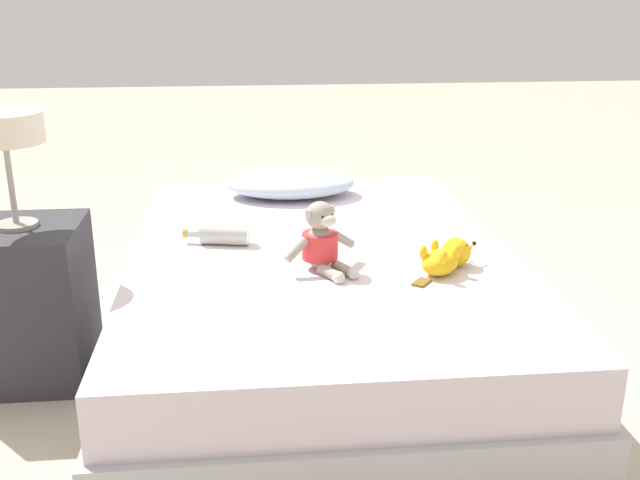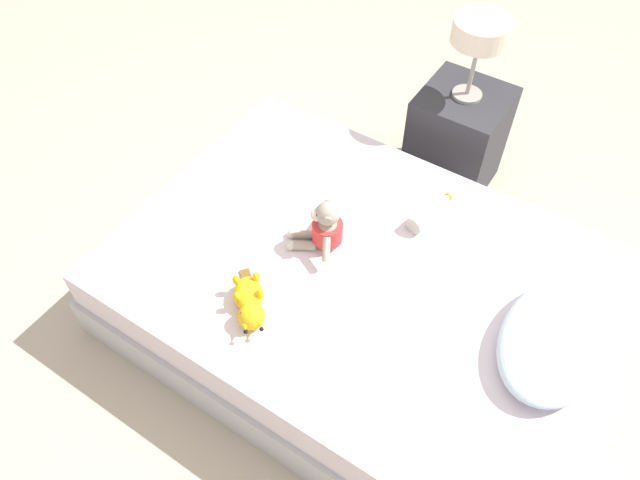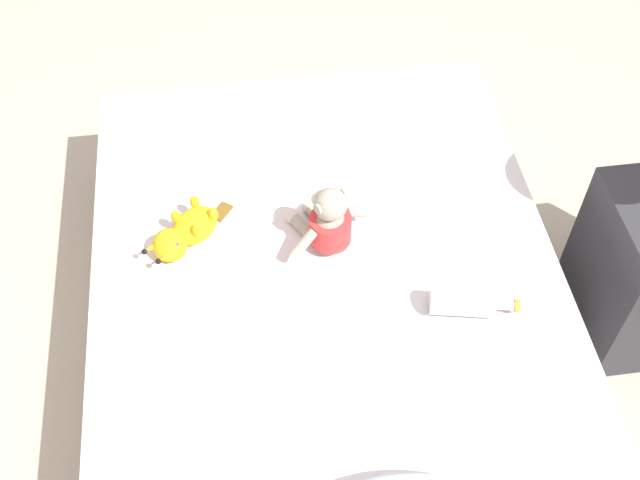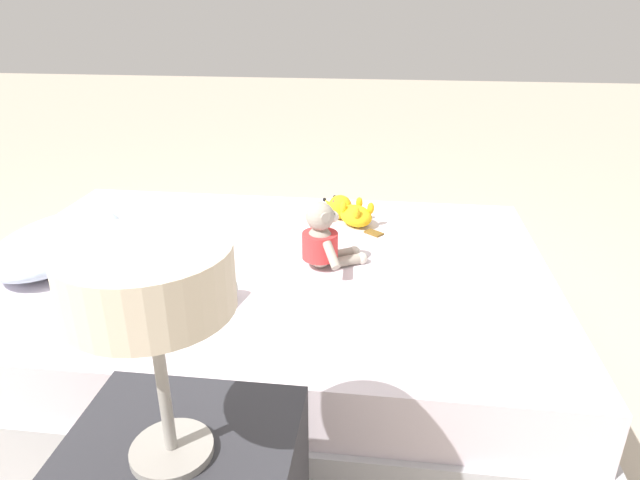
{
  "view_description": "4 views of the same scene",
  "coord_description": "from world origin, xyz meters",
  "px_view_note": "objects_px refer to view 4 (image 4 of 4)",
  "views": [
    {
      "loc": [
        -0.26,
        -2.54,
        1.33
      ],
      "look_at": [
        -0.02,
        -0.2,
        0.52
      ],
      "focal_mm": 41.65,
      "sensor_mm": 36.0,
      "label": 1
    },
    {
      "loc": [
        1.27,
        0.61,
        2.32
      ],
      "look_at": [
        0.04,
        -0.2,
        0.51
      ],
      "focal_mm": 33.78,
      "sensor_mm": 36.0,
      "label": 2
    },
    {
      "loc": [
        0.2,
        1.22,
        2.24
      ],
      "look_at": [
        0.01,
        -0.19,
        0.47
      ],
      "focal_mm": 44.08,
      "sensor_mm": 36.0,
      "label": 3
    },
    {
      "loc": [
        -1.71,
        -0.41,
        1.26
      ],
      "look_at": [
        -0.02,
        -0.2,
        0.52
      ],
      "focal_mm": 30.99,
      "sensor_mm": 36.0,
      "label": 4
    }
  ],
  "objects_px": {
    "plush_yellow_creature": "(349,211)",
    "glass_bottle": "(212,300)",
    "bed": "(266,312)",
    "bedside_lamp": "(149,288)",
    "pillow": "(58,242)",
    "plush_monkey": "(323,240)"
  },
  "relations": [
    {
      "from": "pillow",
      "to": "bed",
      "type": "bearing_deg",
      "value": -84.83
    },
    {
      "from": "bedside_lamp",
      "to": "bed",
      "type": "bearing_deg",
      "value": 4.2
    },
    {
      "from": "pillow",
      "to": "plush_monkey",
      "type": "xyz_separation_m",
      "value": [
        0.05,
        -0.93,
        0.04
      ]
    },
    {
      "from": "bed",
      "to": "plush_yellow_creature",
      "type": "distance_m",
      "value": 0.55
    },
    {
      "from": "pillow",
      "to": "plush_yellow_creature",
      "type": "xyz_separation_m",
      "value": [
        0.46,
        -0.99,
        -0.01
      ]
    },
    {
      "from": "plush_yellow_creature",
      "to": "bedside_lamp",
      "type": "relative_size",
      "value": 0.71
    },
    {
      "from": "plush_monkey",
      "to": "bedside_lamp",
      "type": "height_order",
      "value": "bedside_lamp"
    },
    {
      "from": "plush_yellow_creature",
      "to": "bedside_lamp",
      "type": "bearing_deg",
      "value": 172.35
    },
    {
      "from": "pillow",
      "to": "glass_bottle",
      "type": "relative_size",
      "value": 2.39
    },
    {
      "from": "plush_monkey",
      "to": "plush_yellow_creature",
      "type": "xyz_separation_m",
      "value": [
        0.42,
        -0.06,
        -0.05
      ]
    },
    {
      "from": "glass_bottle",
      "to": "plush_monkey",
      "type": "bearing_deg",
      "value": -40.43
    },
    {
      "from": "bedside_lamp",
      "to": "plush_monkey",
      "type": "bearing_deg",
      "value": -7.54
    },
    {
      "from": "pillow",
      "to": "plush_monkey",
      "type": "distance_m",
      "value": 0.94
    },
    {
      "from": "bed",
      "to": "bedside_lamp",
      "type": "height_order",
      "value": "bedside_lamp"
    },
    {
      "from": "glass_bottle",
      "to": "pillow",
      "type": "bearing_deg",
      "value": 65.9
    },
    {
      "from": "bed",
      "to": "glass_bottle",
      "type": "xyz_separation_m",
      "value": [
        -0.35,
        0.08,
        0.25
      ]
    },
    {
      "from": "plush_yellow_creature",
      "to": "glass_bottle",
      "type": "xyz_separation_m",
      "value": [
        -0.75,
        0.35,
        -0.01
      ]
    },
    {
      "from": "bed",
      "to": "pillow",
      "type": "relative_size",
      "value": 3.36
    },
    {
      "from": "bed",
      "to": "bedside_lamp",
      "type": "relative_size",
      "value": 5.23
    },
    {
      "from": "plush_yellow_creature",
      "to": "glass_bottle",
      "type": "height_order",
      "value": "plush_yellow_creature"
    },
    {
      "from": "pillow",
      "to": "plush_yellow_creature",
      "type": "height_order",
      "value": "pillow"
    },
    {
      "from": "bed",
      "to": "glass_bottle",
      "type": "height_order",
      "value": "glass_bottle"
    }
  ]
}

